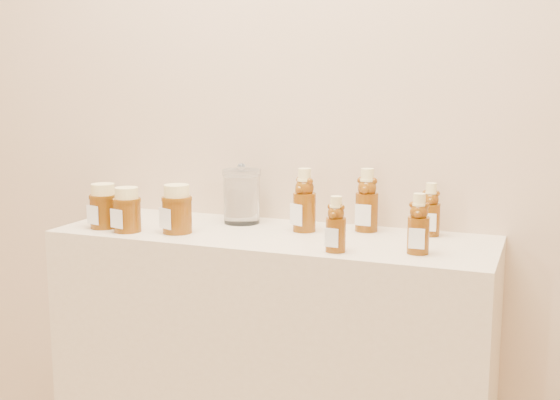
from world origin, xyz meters
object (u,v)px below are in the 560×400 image
at_px(bear_bottle_back_left, 304,196).
at_px(honey_jar_left, 104,206).
at_px(display_table, 272,388).
at_px(glass_canister, 242,194).
at_px(bear_bottle_front_left, 336,220).

height_order(bear_bottle_back_left, honey_jar_left, bear_bottle_back_left).
bearing_deg(bear_bottle_back_left, honey_jar_left, -138.69).
height_order(display_table, glass_canister, glass_canister).
xyz_separation_m(honey_jar_left, glass_canister, (0.34, 0.20, 0.02)).
relative_size(display_table, bear_bottle_back_left, 6.05).
height_order(display_table, bear_bottle_front_left, bear_bottle_front_left).
bearing_deg(display_table, bear_bottle_front_left, -31.13).
bearing_deg(glass_canister, bear_bottle_back_left, -11.41).
bearing_deg(honey_jar_left, display_table, 27.59).
bearing_deg(glass_canister, display_table, -37.21).
distance_m(bear_bottle_back_left, honey_jar_left, 0.57).
bearing_deg(honey_jar_left, bear_bottle_front_left, 12.86).
distance_m(bear_bottle_back_left, glass_canister, 0.21).
xyz_separation_m(display_table, glass_canister, (-0.14, 0.10, 0.54)).
xyz_separation_m(display_table, bear_bottle_back_left, (0.07, 0.06, 0.55)).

